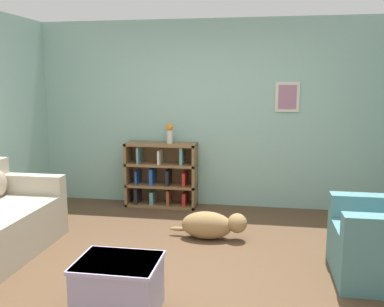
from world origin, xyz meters
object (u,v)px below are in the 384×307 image
(bookshelf, at_px, (162,176))
(coffee_table, at_px, (119,285))
(dog, at_px, (212,225))
(vase, at_px, (170,132))

(bookshelf, relative_size, coffee_table, 1.58)
(bookshelf, height_order, dog, bookshelf)
(bookshelf, relative_size, dog, 1.12)
(bookshelf, distance_m, dog, 1.50)
(coffee_table, relative_size, vase, 2.25)
(coffee_table, relative_size, dog, 0.71)
(dog, bearing_deg, coffee_table, -107.26)
(bookshelf, bearing_deg, vase, -9.71)
(dog, bearing_deg, bookshelf, 125.81)
(bookshelf, height_order, vase, vase)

